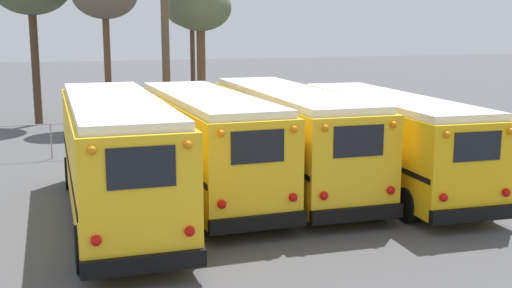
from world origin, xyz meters
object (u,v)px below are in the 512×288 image
school_bus_1 (207,141)px  utility_pole (165,40)px  school_bus_0 (116,154)px  school_bus_2 (289,134)px  bare_tree_0 (192,8)px  bare_tree_1 (200,11)px  school_bus_3 (387,138)px

school_bus_1 → utility_pole: utility_pole is taller
school_bus_0 → school_bus_2: bearing=19.4°
school_bus_0 → bare_tree_0: 21.16m
school_bus_0 → utility_pole: utility_pole is taller
utility_pole → bare_tree_1: bearing=36.3°
bare_tree_0 → bare_tree_1: bearing=-99.5°
school_bus_3 → school_bus_2: bearing=155.2°
bare_tree_1 → school_bus_3: bearing=-74.7°
school_bus_0 → school_bus_3: (8.72, 0.71, -0.17)m
school_bus_2 → bare_tree_1: bare_tree_1 is taller
school_bus_2 → bare_tree_1: (-0.37, 10.65, 4.18)m
utility_pole → bare_tree_0: 9.06m
school_bus_3 → bare_tree_1: size_ratio=1.40×
school_bus_1 → utility_pole: 10.20m
bare_tree_0 → bare_tree_1: (-1.15, -6.91, -0.31)m
school_bus_0 → bare_tree_1: size_ratio=1.44×
utility_pole → school_bus_3: bearing=-63.6°
school_bus_1 → school_bus_3: (5.81, -0.78, -0.10)m
school_bus_1 → bare_tree_0: size_ratio=1.27×
school_bus_3 → bare_tree_1: bare_tree_1 is taller
school_bus_1 → school_bus_2: size_ratio=0.89×
school_bus_2 → utility_pole: 9.93m
bare_tree_0 → school_bus_3: bearing=-83.6°
school_bus_0 → school_bus_2: size_ratio=0.96×
school_bus_1 → bare_tree_1: bearing=77.2°
utility_pole → bare_tree_1: 2.76m
school_bus_2 → bare_tree_0: bearing=87.4°
utility_pole → bare_tree_1: (1.96, 1.44, 1.31)m
school_bus_1 → school_bus_2: bearing=10.9°
school_bus_0 → school_bus_2: 6.16m
utility_pole → school_bus_1: bearing=-93.4°
school_bus_1 → school_bus_2: (2.91, 0.56, -0.01)m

